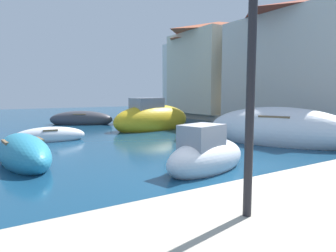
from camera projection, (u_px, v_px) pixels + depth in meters
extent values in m
plane|color=navy|center=(215.00, 174.00, 8.41)|extent=(80.00, 80.00, 0.00)
cube|color=#BCB29E|center=(304.00, 123.00, 20.27)|extent=(6.00, 32.00, 0.50)
ellipsoid|color=gold|center=(153.00, 120.00, 18.54)|extent=(5.73, 3.07, 1.98)
cube|color=gray|center=(147.00, 105.00, 18.14)|extent=(1.99, 1.51, 0.79)
ellipsoid|color=teal|center=(24.00, 153.00, 9.51)|extent=(1.69, 4.03, 1.23)
cube|color=brown|center=(23.00, 141.00, 9.46)|extent=(1.16, 0.88, 0.08)
ellipsoid|color=white|center=(278.00, 131.00, 13.32)|extent=(4.81, 6.72, 2.10)
cube|color=brown|center=(279.00, 115.00, 13.25)|extent=(2.23, 1.94, 0.08)
ellipsoid|color=#3F3F47|center=(81.00, 120.00, 21.45)|extent=(4.52, 3.39, 1.24)
cube|color=brown|center=(81.00, 114.00, 21.41)|extent=(1.31, 1.39, 0.08)
ellipsoid|color=white|center=(207.00, 159.00, 8.78)|extent=(3.38, 2.08, 1.18)
cube|color=gray|center=(202.00, 136.00, 8.52)|extent=(1.39, 1.15, 0.67)
ellipsoid|color=white|center=(50.00, 136.00, 14.01)|extent=(3.24, 1.22, 0.87)
cube|color=brown|center=(50.00, 130.00, 13.97)|extent=(0.70, 0.82, 0.08)
cube|color=beige|center=(303.00, 69.00, 20.15)|extent=(6.64, 8.63, 6.62)
pyramid|color=brown|center=(306.00, 9.00, 19.72)|extent=(7.04, 9.14, 1.20)
cube|color=beige|center=(218.00, 74.00, 27.35)|extent=(6.87, 6.43, 6.88)
pyramid|color=#B25638|center=(218.00, 28.00, 26.90)|extent=(7.29, 6.81, 1.16)
cube|color=white|center=(206.00, 77.00, 28.72)|extent=(5.50, 7.07, 6.47)
pyramid|color=#B25638|center=(207.00, 37.00, 28.31)|extent=(5.83, 7.49, 0.99)
cylinder|color=black|center=(251.00, 89.00, 4.11)|extent=(0.12, 0.12, 3.60)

